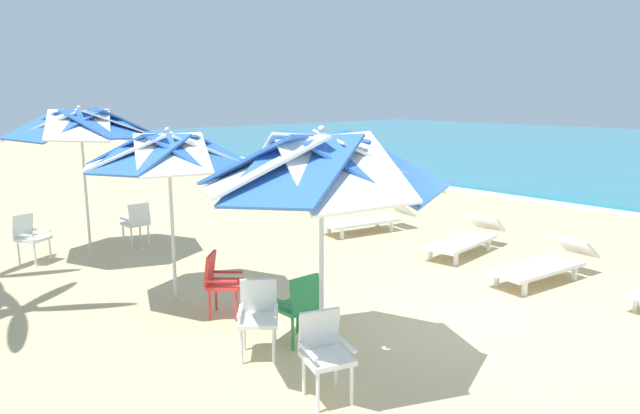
{
  "coord_description": "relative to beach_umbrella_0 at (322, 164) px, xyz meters",
  "views": [
    {
      "loc": [
        3.89,
        -6.33,
        2.93
      ],
      "look_at": [
        -3.38,
        0.2,
        1.0
      ],
      "focal_mm": 32.03,
      "sensor_mm": 36.0,
      "label": 1
    }
  ],
  "objects": [
    {
      "name": "ground_plane",
      "position": [
        0.37,
        2.48,
        -2.24
      ],
      "size": [
        80.0,
        80.0,
        0.0
      ],
      "primitive_type": "plane",
      "color": "#D3B784"
    },
    {
      "name": "beach_umbrella_0",
      "position": [
        0.0,
        0.0,
        0.0
      ],
      "size": [
        2.59,
        2.59,
        2.63
      ],
      "color": "silver",
      "rests_on": "ground"
    },
    {
      "name": "plastic_chair_0",
      "position": [
        -0.66,
        0.23,
        -1.74
      ],
      "size": [
        0.48,
        0.45,
        0.87
      ],
      "color": "#2D8C4C",
      "rests_on": "ground"
    },
    {
      "name": "plastic_chair_1",
      "position": [
        0.45,
        -0.37,
        -1.74
      ],
      "size": [
        0.58,
        0.56,
        0.87
      ],
      "color": "white",
      "rests_on": "ground"
    },
    {
      "name": "plastic_chair_2",
      "position": [
        -0.75,
        -0.29,
        -1.74
      ],
      "size": [
        0.63,
        0.63,
        0.87
      ],
      "color": "white",
      "rests_on": "ground"
    },
    {
      "name": "beach_umbrella_1",
      "position": [
        -2.93,
        -0.18,
        -0.07
      ],
      "size": [
        2.36,
        2.36,
        2.5
      ],
      "color": "silver",
      "rests_on": "ground"
    },
    {
      "name": "plastic_chair_3",
      "position": [
        -2.04,
        0.02,
        -1.74
      ],
      "size": [
        0.63,
        0.63,
        0.87
      ],
      "color": "red",
      "rests_on": "ground"
    },
    {
      "name": "beach_umbrella_2",
      "position": [
        -6.09,
        -0.23,
        0.17
      ],
      "size": [
        2.62,
        2.62,
        2.74
      ],
      "color": "silver",
      "rests_on": "ground"
    },
    {
      "name": "plastic_chair_4",
      "position": [
        -6.4,
        -1.14,
        -1.74
      ],
      "size": [
        0.62,
        0.61,
        0.87
      ],
      "color": "white",
      "rests_on": "ground"
    },
    {
      "name": "plastic_chair_5",
      "position": [
        -6.23,
        0.75,
        -1.74
      ],
      "size": [
        0.48,
        0.45,
        0.87
      ],
      "color": "white",
      "rests_on": "ground"
    },
    {
      "name": "sun_lounger_1",
      "position": [
        0.16,
        4.65,
        -1.95
      ],
      "size": [
        0.9,
        2.21,
        0.62
      ],
      "color": "white",
      "rests_on": "ground"
    },
    {
      "name": "sun_lounger_2",
      "position": [
        -1.63,
        5.12,
        -1.95
      ],
      "size": [
        0.87,
        2.2,
        0.62
      ],
      "color": "white",
      "rests_on": "ground"
    },
    {
      "name": "sun_lounger_3",
      "position": [
        -4.01,
        4.98,
        -1.95
      ],
      "size": [
        1.04,
        2.23,
        0.62
      ],
      "color": "white",
      "rests_on": "ground"
    }
  ]
}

